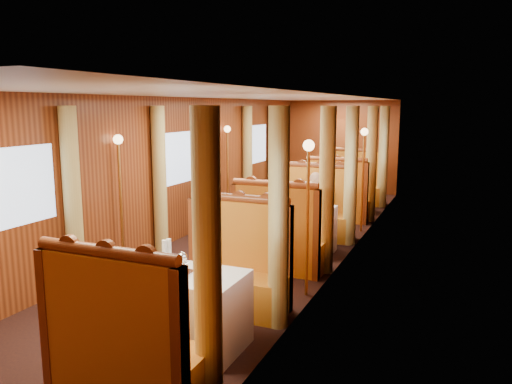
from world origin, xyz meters
The scene contains 47 objects.
floor centered at (0.00, 0.00, 0.00)m, with size 3.00×12.00×0.01m, color black, non-canonical shape.
ceiling centered at (0.00, 0.00, 2.50)m, with size 3.00×12.00×0.01m, color silver, non-canonical shape.
wall_far centered at (0.00, 6.00, 1.25)m, with size 3.00×2.50×0.01m, color brown, non-canonical shape.
wall_left centered at (-1.50, 0.00, 1.25)m, with size 12.00×2.50×0.01m, color brown, non-canonical shape.
wall_right centered at (1.50, 0.00, 1.25)m, with size 12.00×2.50×0.01m, color brown, non-canonical shape.
doorway_far centered at (0.00, 5.97, 1.00)m, with size 0.80×0.04×2.00m, color brown.
table_near centered at (0.75, -3.50, 0.38)m, with size 1.05×0.72×0.75m, color white.
banquette_near_fwd centered at (0.75, -4.51, 0.42)m, with size 1.30×0.55×1.34m.
banquette_near_aft centered at (0.75, -2.49, 0.42)m, with size 1.30×0.55×1.34m.
table_mid centered at (0.75, 0.00, 0.38)m, with size 1.05×0.72×0.75m, color white.
banquette_mid_fwd centered at (0.75, -1.01, 0.42)m, with size 1.30×0.55×1.34m.
banquette_mid_aft centered at (0.75, 1.01, 0.42)m, with size 1.30×0.55×1.34m.
table_far centered at (0.75, 3.50, 0.38)m, with size 1.05×0.72×0.75m, color white.
banquette_far_fwd centered at (0.75, 2.49, 0.42)m, with size 1.30×0.55×1.34m.
banquette_far_aft centered at (0.75, 4.51, 0.42)m, with size 1.30×0.55×1.34m.
tea_tray centered at (0.62, -3.55, 0.76)m, with size 0.34×0.26×0.01m, color silver.
teapot_left centered at (0.54, -3.61, 0.82)m, with size 0.18×0.14×0.15m, color silver, non-canonical shape.
teapot_right centered at (0.73, -3.62, 0.81)m, with size 0.14×0.11×0.12m, color silver, non-canonical shape.
teapot_back centered at (0.64, -3.44, 0.82)m, with size 0.17×0.13×0.14m, color silver, non-canonical shape.
fruit_plate centered at (1.02, -3.59, 0.77)m, with size 0.23×0.23×0.05m.
cup_inboard centered at (0.40, -3.38, 0.86)m, with size 0.08×0.08×0.26m.
cup_outboard centered at (0.41, -3.32, 0.86)m, with size 0.08×0.08×0.26m.
rose_vase_mid centered at (0.77, 0.01, 0.93)m, with size 0.06×0.06×0.36m.
rose_vase_far centered at (0.76, 3.47, 0.93)m, with size 0.06×0.06×0.36m.
window_left_near centered at (-1.49, -3.50, 1.45)m, with size 1.20×0.90×0.01m, color #98ADCC, non-canonical shape.
curtain_left_near_b centered at (-1.38, -2.72, 1.18)m, with size 0.22×0.22×2.35m, color tan.
window_right_near centered at (1.49, -3.50, 1.45)m, with size 1.20×0.90×0.01m, color #98ADCC, non-canonical shape.
curtain_right_near_a centered at (1.38, -4.28, 1.18)m, with size 0.22×0.22×2.35m, color tan.
curtain_right_near_b centered at (1.38, -2.72, 1.18)m, with size 0.22×0.22×2.35m, color tan.
window_left_mid centered at (-1.49, 0.00, 1.45)m, with size 1.20×0.90×0.01m, color #98ADCC, non-canonical shape.
curtain_left_mid_a centered at (-1.38, -0.78, 1.18)m, with size 0.22×0.22×2.35m, color tan.
curtain_left_mid_b centered at (-1.38, 0.78, 1.18)m, with size 0.22×0.22×2.35m, color tan.
window_right_mid centered at (1.49, 0.00, 1.45)m, with size 1.20×0.90×0.01m, color #98ADCC, non-canonical shape.
curtain_right_mid_a centered at (1.38, -0.78, 1.18)m, with size 0.22×0.22×2.35m, color tan.
curtain_right_mid_b centered at (1.38, 0.78, 1.18)m, with size 0.22×0.22×2.35m, color tan.
window_left_far centered at (-1.49, 3.50, 1.45)m, with size 1.20×0.90×0.01m, color #98ADCC, non-canonical shape.
curtain_left_far_a centered at (-1.38, 2.72, 1.18)m, with size 0.22×0.22×2.35m, color tan.
curtain_left_far_b centered at (-1.38, 4.28, 1.18)m, with size 0.22×0.22×2.35m, color tan.
window_right_far centered at (1.49, 3.50, 1.45)m, with size 1.20×0.90×0.01m, color #98ADCC, non-canonical shape.
curtain_right_far_a centered at (1.38, 2.72, 1.18)m, with size 0.22×0.22×2.35m, color tan.
curtain_right_far_b centered at (1.38, 4.28, 1.18)m, with size 0.22×0.22×2.35m, color tan.
sconce_left_fore centered at (-1.40, -1.75, 1.38)m, with size 0.14×0.14×1.95m.
sconce_right_fore centered at (1.40, -1.75, 1.38)m, with size 0.14×0.14×1.95m.
sconce_left_aft centered at (-1.40, 1.75, 1.38)m, with size 0.14×0.14×1.95m.
sconce_right_aft centered at (1.40, 1.75, 1.38)m, with size 0.14×0.14×1.95m.
steward centered at (-0.88, -0.03, 0.89)m, with size 0.65×0.42×1.78m, color navy.
passenger centered at (0.75, 0.80, 0.74)m, with size 0.40×0.44×0.76m.
Camera 1 is at (3.14, -7.49, 2.34)m, focal length 35.00 mm.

